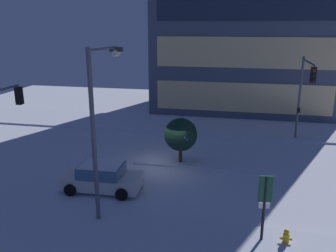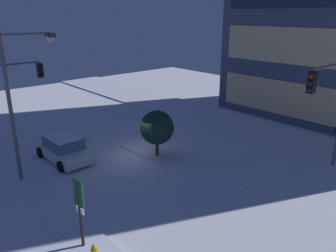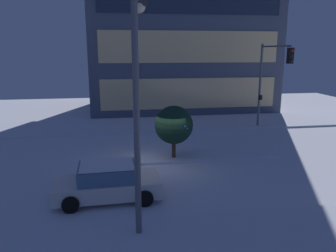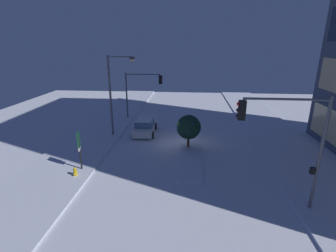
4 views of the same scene
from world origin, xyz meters
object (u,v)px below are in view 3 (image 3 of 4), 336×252
object	(u,v)px
street_lamp_arched	(137,79)
car_near	(108,182)
traffic_light_corner_far_right	(271,73)
decorated_tree_median	(174,125)

from	to	relation	value
street_lamp_arched	car_near	bearing A→B (deg)	34.00
traffic_light_corner_far_right	street_lamp_arched	distance (m)	15.90
car_near	traffic_light_corner_far_right	bearing A→B (deg)	38.19
traffic_light_corner_far_right	decorated_tree_median	xyz separation A→B (m)	(-8.01, -5.15, -2.42)
car_near	traffic_light_corner_far_right	xyz separation A→B (m)	(11.57, 9.65, 3.69)
car_near	street_lamp_arched	size ratio (longest dim) A/B	0.56
traffic_light_corner_far_right	decorated_tree_median	distance (m)	9.82
street_lamp_arched	decorated_tree_median	bearing A→B (deg)	-11.48
decorated_tree_median	car_near	bearing A→B (deg)	-128.32
traffic_light_corner_far_right	street_lamp_arched	size ratio (longest dim) A/B	0.82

